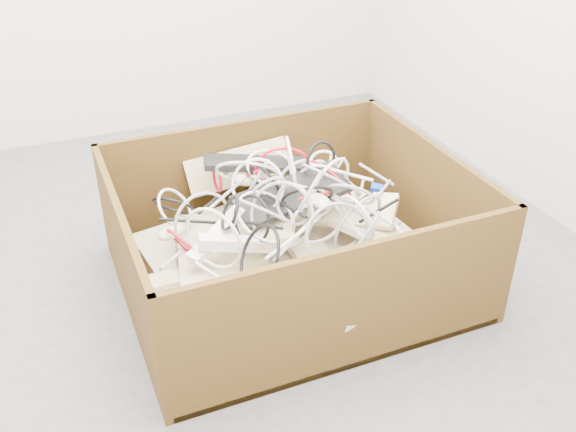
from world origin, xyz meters
name	(u,v)px	position (x,y,z in m)	size (l,w,h in m)	color
ground	(229,258)	(0.00, 0.00, 0.00)	(3.00, 3.00, 0.00)	#4D4C4F
cardboard_box	(286,257)	(0.16, -0.26, 0.13)	(1.27, 1.06, 0.51)	#38240E
keyboard_pile	(288,216)	(0.19, -0.21, 0.28)	(1.10, 1.04, 0.32)	beige
mice_scatter	(290,218)	(0.15, -0.33, 0.35)	(0.85, 0.65, 0.24)	#BBB896
power_strip_left	(217,235)	(-0.13, -0.33, 0.35)	(0.27, 0.05, 0.04)	white
power_strip_right	(239,243)	(-0.08, -0.40, 0.34)	(0.28, 0.06, 0.04)	white
vga_plug	(377,188)	(0.55, -0.25, 0.35)	(0.04, 0.04, 0.02)	#0B33B1
cable_tangle	(285,200)	(0.14, -0.29, 0.41)	(1.00, 0.86, 0.44)	#94959A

